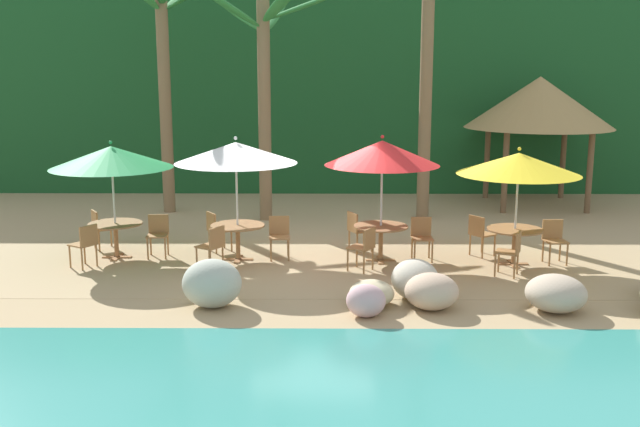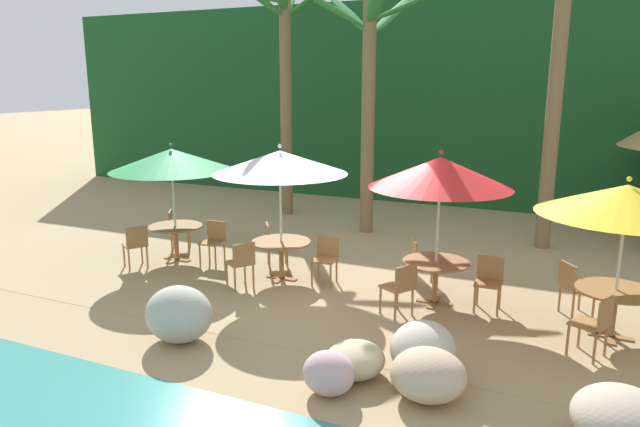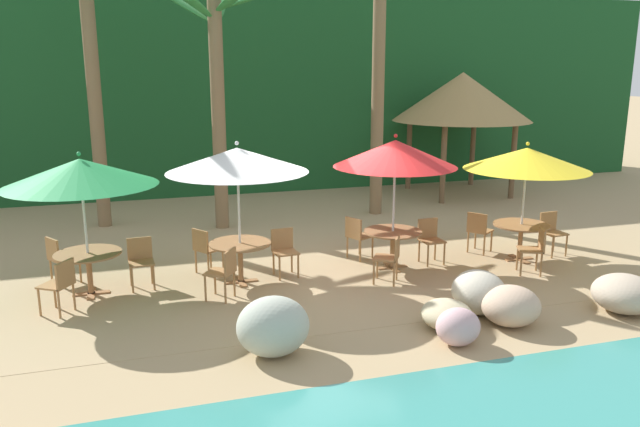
# 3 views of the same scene
# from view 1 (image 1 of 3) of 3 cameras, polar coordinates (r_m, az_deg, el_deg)

# --- Properties ---
(ground_plane) EXTENTS (120.00, 120.00, 0.00)m
(ground_plane) POSITION_cam_1_polar(r_m,az_deg,el_deg) (15.06, -0.53, -3.62)
(ground_plane) COLOR tan
(terrace_deck) EXTENTS (18.00, 5.20, 0.01)m
(terrace_deck) POSITION_cam_1_polar(r_m,az_deg,el_deg) (15.06, -0.53, -3.60)
(terrace_deck) COLOR tan
(terrace_deck) RESTS_ON ground
(foliage_backdrop) EXTENTS (28.00, 2.40, 6.00)m
(foliage_backdrop) POSITION_cam_1_polar(r_m,az_deg,el_deg) (23.55, -0.16, 9.28)
(foliage_backdrop) COLOR #194C23
(foliage_backdrop) RESTS_ON ground
(rock_seawall) EXTENTS (9.58, 2.07, 0.81)m
(rock_seawall) POSITION_cam_1_polar(r_m,az_deg,el_deg) (12.71, 17.69, -5.47)
(rock_seawall) COLOR #C9A88B
(rock_seawall) RESTS_ON ground
(umbrella_green) EXTENTS (2.47, 2.47, 2.44)m
(umbrella_green) POSITION_cam_1_polar(r_m,az_deg,el_deg) (15.39, -15.96, 4.25)
(umbrella_green) COLOR silver
(umbrella_green) RESTS_ON ground
(dining_table_green) EXTENTS (1.10, 1.10, 0.74)m
(dining_table_green) POSITION_cam_1_polar(r_m,az_deg,el_deg) (15.63, -15.66, -1.17)
(dining_table_green) COLOR olive
(dining_table_green) RESTS_ON ground
(chair_green_seaward) EXTENTS (0.44, 0.45, 0.87)m
(chair_green_seaward) POSITION_cam_1_polar(r_m,az_deg,el_deg) (15.58, -12.52, -1.44)
(chair_green_seaward) COLOR #9E7042
(chair_green_seaward) RESTS_ON ground
(chair_green_inland) EXTENTS (0.58, 0.58, 0.87)m
(chair_green_inland) POSITION_cam_1_polar(r_m,az_deg,el_deg) (16.44, -16.77, -0.98)
(chair_green_inland) COLOR #9E7042
(chair_green_inland) RESTS_ON ground
(chair_green_left) EXTENTS (0.59, 0.58, 0.87)m
(chair_green_left) POSITION_cam_1_polar(r_m,az_deg,el_deg) (15.06, -17.82, -2.17)
(chair_green_left) COLOR #9E7042
(chair_green_left) RESTS_ON ground
(umbrella_white) EXTENTS (2.46, 2.46, 2.54)m
(umbrella_white) POSITION_cam_1_polar(r_m,az_deg,el_deg) (14.71, -6.58, 4.74)
(umbrella_white) COLOR silver
(umbrella_white) RESTS_ON ground
(dining_table_white) EXTENTS (1.10, 1.10, 0.74)m
(dining_table_white) POSITION_cam_1_polar(r_m,az_deg,el_deg) (14.98, -6.44, -1.35)
(dining_table_white) COLOR olive
(dining_table_white) RESTS_ON ground
(chair_white_seaward) EXTENTS (0.45, 0.46, 0.87)m
(chair_white_seaward) POSITION_cam_1_polar(r_m,az_deg,el_deg) (15.08, -3.19, -1.60)
(chair_white_seaward) COLOR #9E7042
(chair_white_seaward) RESTS_ON ground
(chair_white_inland) EXTENTS (0.59, 0.59, 0.87)m
(chair_white_inland) POSITION_cam_1_polar(r_m,az_deg,el_deg) (15.71, -8.11, -1.16)
(chair_white_inland) COLOR #9E7042
(chair_white_inland) RESTS_ON ground
(chair_white_left) EXTENTS (0.59, 0.59, 0.87)m
(chair_white_left) POSITION_cam_1_polar(r_m,az_deg,el_deg) (14.33, -8.36, -2.41)
(chair_white_left) COLOR #9E7042
(chair_white_left) RESTS_ON ground
(umbrella_red) EXTENTS (2.30, 2.30, 2.58)m
(umbrella_red) POSITION_cam_1_polar(r_m,az_deg,el_deg) (14.59, 4.87, 4.73)
(umbrella_red) COLOR silver
(umbrella_red) RESTS_ON ground
(dining_table_red) EXTENTS (1.10, 1.10, 0.74)m
(dining_table_red) POSITION_cam_1_polar(r_m,az_deg,el_deg) (14.87, 4.77, -1.42)
(dining_table_red) COLOR olive
(dining_table_red) RESTS_ON ground
(chair_red_seaward) EXTENTS (0.44, 0.44, 0.87)m
(chair_red_seaward) POSITION_cam_1_polar(r_m,az_deg,el_deg) (15.09, 7.93, -1.68)
(chair_red_seaward) COLOR #9E7042
(chair_red_seaward) RESTS_ON ground
(chair_red_inland) EXTENTS (0.57, 0.57, 0.87)m
(chair_red_inland) POSITION_cam_1_polar(r_m,az_deg,el_deg) (15.57, 2.90, -1.18)
(chair_red_inland) COLOR #9E7042
(chair_red_inland) RESTS_ON ground
(chair_red_left) EXTENTS (0.58, 0.58, 0.87)m
(chair_red_left) POSITION_cam_1_polar(r_m,az_deg,el_deg) (14.12, 3.49, -2.52)
(chair_red_left) COLOR #9E7042
(chair_red_left) RESTS_ON ground
(umbrella_yellow) EXTENTS (2.40, 2.40, 2.37)m
(umbrella_yellow) POSITION_cam_1_polar(r_m,az_deg,el_deg) (14.79, 15.23, 3.76)
(umbrella_yellow) COLOR silver
(umbrella_yellow) RESTS_ON ground
(dining_table_yellow) EXTENTS (1.10, 1.10, 0.74)m
(dining_table_yellow) POSITION_cam_1_polar(r_m,az_deg,el_deg) (15.04, 14.95, -1.62)
(dining_table_yellow) COLOR olive
(dining_table_yellow) RESTS_ON ground
(chair_yellow_seaward) EXTENTS (0.46, 0.46, 0.87)m
(chair_yellow_seaward) POSITION_cam_1_polar(r_m,az_deg,el_deg) (15.45, 17.79, -1.82)
(chair_yellow_seaward) COLOR #9E7042
(chair_yellow_seaward) RESTS_ON ground
(chair_yellow_inland) EXTENTS (0.59, 0.59, 0.87)m
(chair_yellow_inland) POSITION_cam_1_polar(r_m,az_deg,el_deg) (15.56, 12.36, -1.45)
(chair_yellow_inland) COLOR #9E7042
(chair_yellow_inland) RESTS_ON ground
(chair_yellow_left) EXTENTS (0.56, 0.55, 0.87)m
(chair_yellow_left) POSITION_cam_1_polar(r_m,az_deg,el_deg) (14.24, 14.75, -2.77)
(chair_yellow_left) COLOR #9E7042
(chair_yellow_left) RESTS_ON ground
(palm_tree_nearest) EXTENTS (3.55, 3.42, 6.26)m
(palm_tree_nearest) POSITION_cam_1_polar(r_m,az_deg,el_deg) (19.96, -12.13, 12.11)
(palm_tree_nearest) COLOR brown
(palm_tree_nearest) RESTS_ON ground
(palm_tree_second) EXTENTS (3.55, 3.66, 5.80)m
(palm_tree_second) POSITION_cam_1_polar(r_m,az_deg,el_deg) (18.57, -4.35, 11.24)
(palm_tree_second) COLOR brown
(palm_tree_second) RESTS_ON ground
(palm_tree_third) EXTENTS (3.18, 3.22, 7.19)m
(palm_tree_third) POSITION_cam_1_polar(r_m,az_deg,el_deg) (18.98, 8.42, 14.14)
(palm_tree_third) COLOR brown
(palm_tree_third) RESTS_ON ground
(palapa_hut) EXTENTS (4.11, 4.11, 3.61)m
(palapa_hut) POSITION_cam_1_polar(r_m,az_deg,el_deg) (21.39, 16.73, 8.27)
(palapa_hut) COLOR brown
(palapa_hut) RESTS_ON ground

